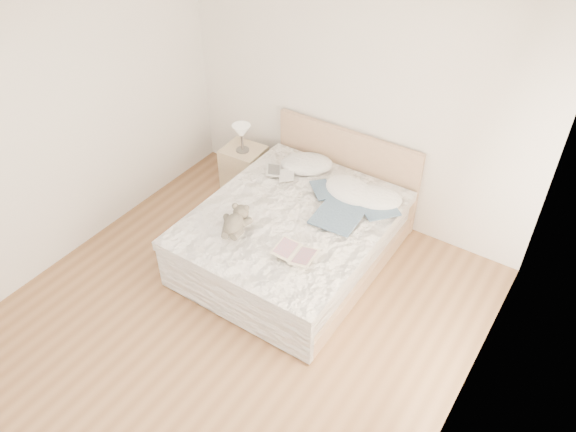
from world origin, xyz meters
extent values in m
cube|color=brown|center=(0.00, 0.00, 0.00)|extent=(4.00, 4.50, 0.00)
cube|color=white|center=(0.00, 0.00, 2.70)|extent=(4.00, 4.50, 0.00)
cube|color=white|center=(0.00, 2.25, 1.35)|extent=(4.00, 0.02, 2.70)
cube|color=white|center=(-2.00, 0.00, 1.35)|extent=(0.02, 4.50, 2.70)
cube|color=white|center=(2.00, 0.00, 1.35)|extent=(0.02, 4.50, 2.70)
cube|color=white|center=(1.99, 0.30, 1.45)|extent=(0.02, 1.30, 1.10)
cube|color=tan|center=(0.00, 1.15, 0.10)|extent=(1.68, 2.08, 0.20)
cube|color=white|center=(0.00, 1.15, 0.35)|extent=(1.60, 2.00, 0.30)
cube|color=white|center=(0.00, 1.10, 0.54)|extent=(1.72, 2.05, 0.10)
cube|color=tan|center=(0.00, 2.19, 0.50)|extent=(1.70, 0.06, 1.00)
cube|color=tan|center=(-1.15, 1.83, 0.28)|extent=(0.47, 0.43, 0.56)
cylinder|color=#504B45|center=(-1.13, 1.81, 0.57)|extent=(0.15, 0.15, 0.02)
cylinder|color=#413B36|center=(-1.13, 1.81, 0.68)|extent=(0.03, 0.03, 0.21)
cone|color=#F0E5CA|center=(-1.13, 1.81, 0.81)|extent=(0.22, 0.22, 0.15)
ellipsoid|color=silver|center=(-0.32, 1.88, 0.64)|extent=(0.69, 0.62, 0.17)
ellipsoid|color=white|center=(0.30, 1.72, 0.64)|extent=(0.66, 0.54, 0.17)
ellipsoid|color=white|center=(0.56, 1.75, 0.64)|extent=(0.63, 0.53, 0.16)
cube|color=silver|center=(-0.47, 1.59, 0.63)|extent=(0.40, 0.37, 0.02)
cube|color=beige|center=(0.34, 0.64, 0.63)|extent=(0.41, 0.30, 0.03)
camera|label=1|loc=(2.30, -2.42, 4.01)|focal=35.00mm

